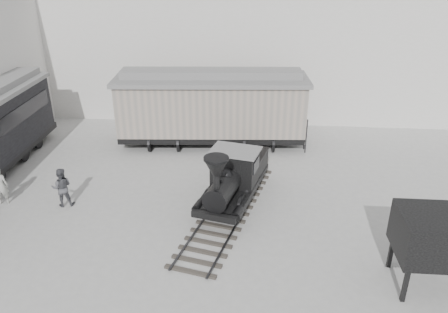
# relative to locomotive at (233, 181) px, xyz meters

# --- Properties ---
(ground) EXTENTS (90.00, 90.00, 0.00)m
(ground) POSITION_rel_locomotive_xyz_m (-1.26, -3.99, -1.11)
(ground) COLOR #9E9E9B
(north_wall) EXTENTS (34.00, 2.51, 11.00)m
(north_wall) POSITION_rel_locomotive_xyz_m (-1.26, 10.99, 4.45)
(north_wall) COLOR silver
(north_wall) RESTS_ON ground
(locomotive) EXTENTS (3.77, 8.68, 3.00)m
(locomotive) POSITION_rel_locomotive_xyz_m (0.00, 0.00, 0.00)
(locomotive) COLOR #312B28
(locomotive) RESTS_ON ground
(boxcar) EXTENTS (10.44, 3.98, 4.19)m
(boxcar) POSITION_rel_locomotive_xyz_m (-1.60, 6.45, 1.09)
(boxcar) COLOR black
(boxcar) RESTS_ON ground
(visitor_a) EXTENTS (0.71, 0.57, 1.69)m
(visitor_a) POSITION_rel_locomotive_xyz_m (-9.71, -0.80, -0.26)
(visitor_a) COLOR #ACAFA6
(visitor_a) RESTS_ON ground
(visitor_b) EXTENTS (0.99, 0.87, 1.70)m
(visitor_b) POSITION_rel_locomotive_xyz_m (-7.08, -0.70, -0.25)
(visitor_b) COLOR #494A50
(visitor_b) RESTS_ON ground
(coal_hopper) EXTENTS (2.39, 1.96, 2.59)m
(coal_hopper) POSITION_rel_locomotive_xyz_m (6.56, -4.43, 0.59)
(coal_hopper) COLOR black
(coal_hopper) RESTS_ON ground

